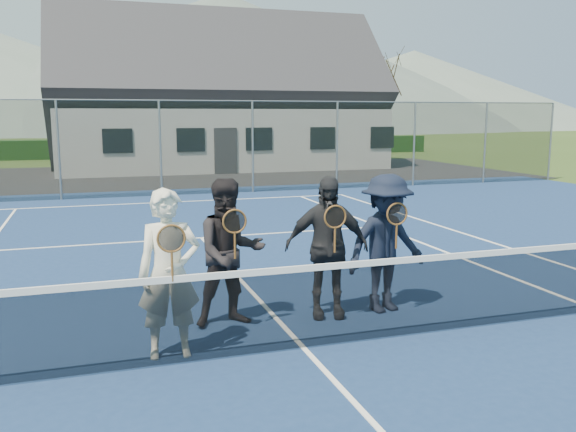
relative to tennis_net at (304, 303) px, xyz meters
name	(u,v)px	position (x,y,z in m)	size (l,w,h in m)	color
ground	(144,177)	(0.00, 20.00, -0.54)	(220.00, 220.00, 0.00)	#2F4418
court_surface	(304,349)	(0.00, 0.00, -0.53)	(30.00, 30.00, 0.02)	navy
tarmac_carpark	(41,180)	(-4.00, 20.00, -0.53)	(40.00, 12.00, 0.01)	black
hedge_row	(126,148)	(0.00, 32.00, 0.01)	(40.00, 1.20, 1.10)	black
hill_centre	(225,62)	(20.00, 95.00, 10.46)	(120.00, 120.00, 22.00)	#506058
hill_east	(413,90)	(55.00, 95.00, 6.46)	(90.00, 90.00, 14.00)	slate
court_markings	(304,348)	(0.00, 0.00, -0.51)	(11.03, 23.83, 0.01)	white
tennis_net	(304,303)	(0.00, 0.00, 0.00)	(11.68, 0.08, 1.10)	slate
perimeter_fence	(160,148)	(0.00, 13.50, 0.99)	(30.07, 0.07, 3.02)	slate
clubhouse	(217,85)	(4.00, 24.00, 3.45)	(15.60, 8.20, 7.70)	silver
tree_c	(155,61)	(2.00, 33.00, 5.25)	(3.20, 3.20, 7.77)	#3A2415
tree_d	(308,65)	(12.00, 33.00, 5.25)	(3.20, 3.20, 7.77)	#352613
tree_e	(389,67)	(18.00, 33.00, 5.25)	(3.20, 3.20, 7.77)	#392714
player_a	(169,274)	(-1.41, 0.26, 0.38)	(0.67, 0.51, 1.80)	silver
player_b	(230,253)	(-0.59, 1.03, 0.38)	(0.90, 0.72, 1.80)	black
player_c	(327,247)	(0.64, 0.97, 0.38)	(1.13, 0.68, 1.80)	black
player_d	(386,243)	(1.46, 0.93, 0.38)	(1.26, 0.87, 1.80)	black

